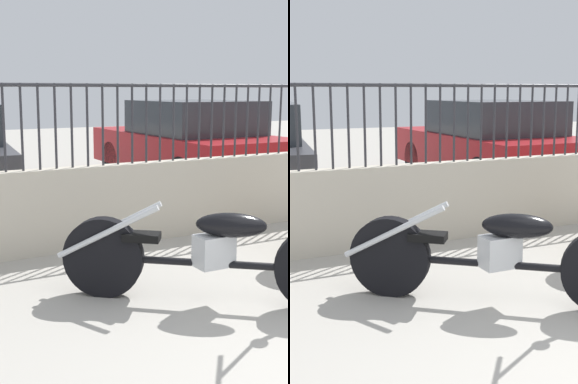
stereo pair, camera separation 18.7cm
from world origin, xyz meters
TOP-DOWN VIEW (x-y plane):
  - low_wall at (0.00, 3.16)m, footprint 8.78×0.18m
  - fence_railing at (0.00, 3.16)m, footprint 8.78×0.04m
  - motorcycle_black at (-0.73, 1.47)m, footprint 1.85×1.47m
  - car_red at (2.04, 5.97)m, footprint 1.83×4.06m

SIDE VIEW (x-z plane):
  - motorcycle_black at x=-0.73m, z-range -0.31..1.10m
  - low_wall at x=0.00m, z-range 0.00..0.83m
  - car_red at x=2.04m, z-range 0.00..1.40m
  - fence_railing at x=0.00m, z-range 0.95..1.76m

